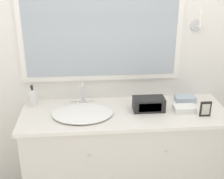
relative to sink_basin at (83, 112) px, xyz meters
The scene contains 8 objects.
wall_back 0.59m from the sink_basin, 45.42° to the left, with size 8.00×0.18×2.55m.
vanity_counter 0.58m from the sink_basin, ahead, with size 1.68×0.58×0.91m.
sink_basin is the anchor object (origin of this frame).
soap_bottle 0.46m from the sink_basin, 155.08° to the left, with size 0.06×0.06×0.19m.
appliance_box 0.54m from the sink_basin, ahead, with size 0.26×0.14×0.11m.
picture_frame 0.97m from the sink_basin, ahead, with size 0.09×0.01×0.13m.
hand_towel_near_sink 0.91m from the sink_basin, 11.47° to the left, with size 0.17×0.11×0.05m.
hand_towel_far_corner 0.82m from the sink_basin, ahead, with size 0.17×0.11×0.05m.
Camera 1 is at (-0.29, -1.95, 2.07)m, focal length 50.00 mm.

